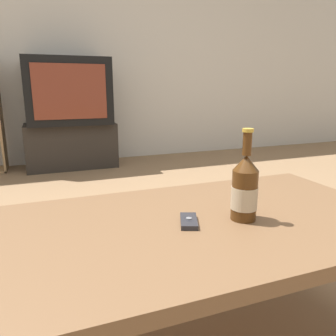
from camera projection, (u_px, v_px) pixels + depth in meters
name	position (u px, v px, depth m)	size (l,w,h in m)	color
back_wall	(73.00, 42.00, 3.50)	(8.00, 0.05, 2.60)	beige
coffee_table	(187.00, 240.00, 0.98)	(1.34, 0.69, 0.44)	brown
tv_stand	(72.00, 145.00, 3.45)	(0.90, 0.45, 0.46)	#28231E
television	(68.00, 91.00, 3.31)	(0.81, 0.61, 0.65)	black
beer_bottle	(245.00, 189.00, 0.96)	(0.08, 0.08, 0.27)	#47280F
cell_phone	(187.00, 221.00, 0.95)	(0.08, 0.11, 0.02)	#232328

